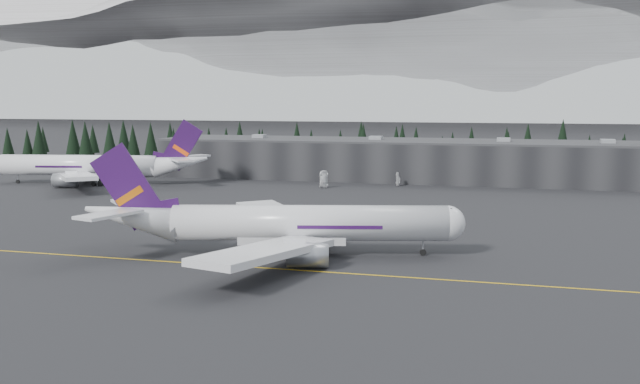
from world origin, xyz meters
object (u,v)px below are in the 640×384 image
(jet_main, at_px, (276,224))
(gse_vehicle_a, at_px, (324,186))
(terminal, at_px, (406,160))
(jet_parked, at_px, (98,166))
(gse_vehicle_b, at_px, (398,184))

(jet_main, height_order, gse_vehicle_a, jet_main)
(terminal, xyz_separation_m, jet_parked, (-87.69, -38.10, -0.76))
(jet_main, xyz_separation_m, gse_vehicle_b, (4.42, 98.64, -4.51))
(terminal, height_order, jet_main, jet_main)
(terminal, bearing_deg, gse_vehicle_b, -88.66)
(jet_main, bearing_deg, gse_vehicle_a, 85.99)
(jet_main, bearing_deg, jet_parked, 122.40)
(terminal, relative_size, jet_main, 2.59)
(jet_parked, height_order, gse_vehicle_a, jet_parked)
(terminal, relative_size, gse_vehicle_a, 31.36)
(jet_main, xyz_separation_m, gse_vehicle_a, (-15.66, 88.35, -4.51))
(jet_parked, height_order, gse_vehicle_b, jet_parked)
(terminal, bearing_deg, jet_parked, -156.52)
(jet_parked, bearing_deg, gse_vehicle_a, 176.79)
(jet_parked, xyz_separation_m, gse_vehicle_a, (68.05, 8.80, -4.83))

